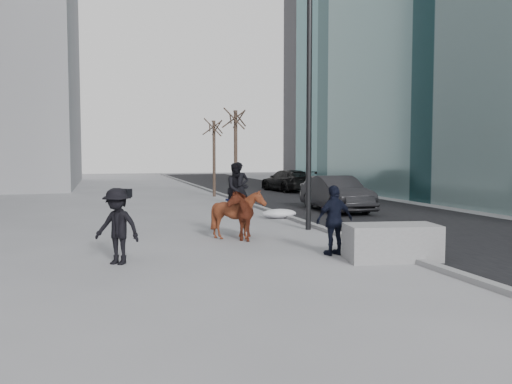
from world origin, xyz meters
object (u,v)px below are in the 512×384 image
object	(u,v)px
planter	(392,242)
mounted_left	(240,210)
car_near	(336,194)
mounted_right	(238,209)

from	to	relation	value
planter	mounted_left	world-z (taller)	mounted_left
planter	mounted_left	bearing A→B (deg)	122.54
car_near	mounted_left	xyz separation A→B (m)	(-6.00, -6.36, 0.07)
mounted_right	car_near	bearing A→B (deg)	46.76
planter	car_near	bearing A→B (deg)	72.51
car_near	mounted_right	bearing A→B (deg)	-133.84
car_near	mounted_left	bearing A→B (deg)	-133.89
car_near	mounted_right	size ratio (longest dim) A/B	2.10
planter	mounted_left	distance (m)	4.98
car_near	mounted_left	size ratio (longest dim) A/B	2.08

